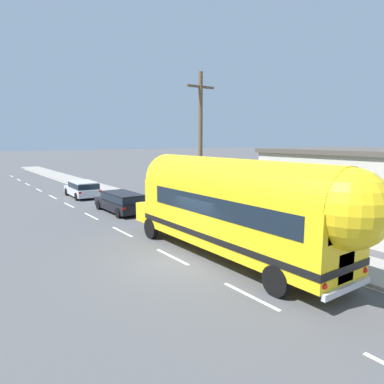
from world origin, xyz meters
name	(u,v)px	position (x,y,z in m)	size (l,w,h in m)	color
ground_plane	(182,262)	(0.00, 0.00, 0.00)	(300.00, 300.00, 0.00)	#4C4C4F
lane_markings	(117,207)	(2.58, 12.31, 0.00)	(3.79, 80.00, 0.01)	silver
sidewalk_slab	(162,207)	(5.03, 10.00, 0.07)	(2.75, 90.00, 0.15)	gray
utility_pole	(200,147)	(4.36, 4.64, 4.42)	(1.80, 0.24, 8.50)	brown
painted_bus	(238,205)	(1.83, -1.22, 2.30)	(2.60, 12.54, 4.12)	yellow
car_lead	(121,201)	(2.07, 10.35, 0.80)	(1.94, 4.78, 1.37)	black
car_second	(83,188)	(2.06, 18.11, 0.79)	(2.14, 4.63, 1.37)	silver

